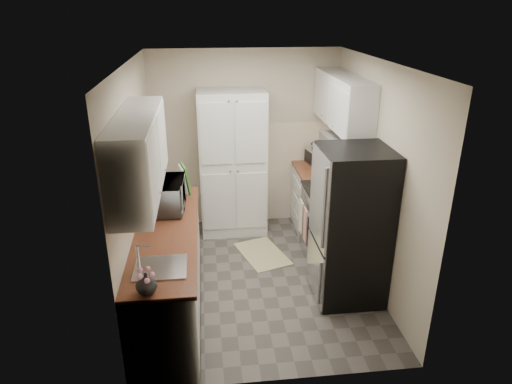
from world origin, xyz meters
TOP-DOWN VIEW (x-y plane):
  - ground at (0.00, 0.00)m, footprint 3.20×3.20m
  - room_shell at (-0.02, -0.01)m, footprint 2.64×3.24m
  - pantry_cabinet at (-0.20, 1.32)m, footprint 0.90×0.55m
  - base_cabinet_left at (-0.99, -0.43)m, footprint 0.60×2.30m
  - countertop_left at (-0.99, -0.43)m, footprint 0.63×2.33m
  - base_cabinet_right at (0.99, 1.19)m, footprint 0.60×0.80m
  - countertop_right at (0.99, 1.19)m, footprint 0.63×0.83m
  - electric_range at (0.97, 0.39)m, footprint 0.71×0.78m
  - refrigerator at (0.94, -0.41)m, footprint 0.70×0.72m
  - microwave at (-1.02, 0.09)m, footprint 0.43×0.61m
  - wine_bottle at (-0.98, 0.47)m, footprint 0.07×0.07m
  - flower_vase at (-1.07, -1.50)m, footprint 0.19×0.19m
  - cutting_board at (-0.81, 0.58)m, footprint 0.09×0.27m
  - toaster_oven at (1.04, 1.34)m, footprint 0.40×0.46m
  - fruit_basket at (1.04, 1.37)m, footprint 0.30×0.30m
  - kitchen_mat at (0.12, 0.55)m, footprint 0.72×0.91m

SIDE VIEW (x-z plane):
  - ground at x=0.00m, z-range 0.00..0.00m
  - kitchen_mat at x=0.12m, z-range 0.00..0.01m
  - base_cabinet_left at x=-0.99m, z-range 0.00..0.88m
  - base_cabinet_right at x=0.99m, z-range 0.00..0.88m
  - electric_range at x=0.97m, z-range -0.09..1.04m
  - refrigerator at x=0.94m, z-range 0.00..1.70m
  - countertop_left at x=-0.99m, z-range 0.88..0.92m
  - countertop_right at x=0.99m, z-range 0.88..0.92m
  - pantry_cabinet at x=-0.20m, z-range 0.00..2.00m
  - flower_vase at x=-1.07m, z-range 0.92..1.09m
  - toaster_oven at x=1.04m, z-range 0.92..1.16m
  - wine_bottle at x=-0.98m, z-range 0.92..1.19m
  - microwave at x=-1.02m, z-range 0.92..1.25m
  - cutting_board at x=-0.81m, z-range 0.92..1.26m
  - fruit_basket at x=1.04m, z-range 1.16..1.27m
  - room_shell at x=-0.02m, z-range 0.37..2.89m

